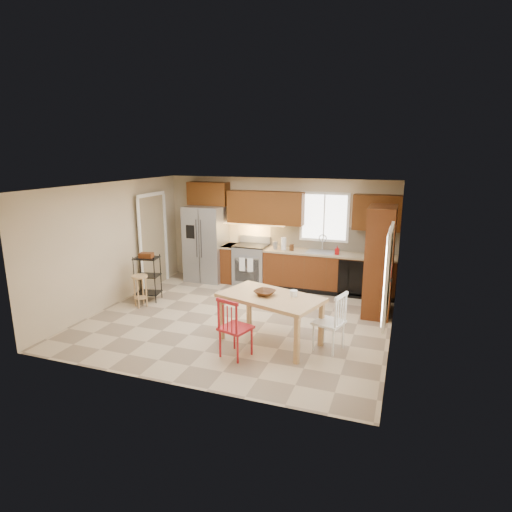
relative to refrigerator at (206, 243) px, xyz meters
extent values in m
plane|color=tan|center=(1.70, -2.12, -0.91)|extent=(5.50, 5.50, 0.00)
cube|color=silver|center=(1.70, -2.12, 1.59)|extent=(5.50, 5.00, 0.02)
cube|color=#CCB793|center=(1.70, 0.38, 0.34)|extent=(5.50, 0.02, 2.50)
cube|color=#CCB793|center=(1.70, -4.62, 0.34)|extent=(5.50, 0.02, 2.50)
cube|color=#CCB793|center=(-1.05, -2.12, 0.34)|extent=(0.02, 5.00, 2.50)
cube|color=#CCB793|center=(4.45, -2.12, 0.34)|extent=(0.02, 5.00, 2.50)
cube|color=gray|center=(0.00, 0.00, 0.00)|extent=(0.92, 0.75, 1.82)
cube|color=gray|center=(1.15, 0.06, -0.45)|extent=(0.76, 0.63, 0.92)
cube|color=#592910|center=(0.60, 0.08, -0.46)|extent=(0.30, 0.60, 0.90)
cube|color=#592910|center=(2.99, 0.08, -0.46)|extent=(2.92, 0.60, 0.90)
cube|color=black|center=(3.55, -0.22, -0.46)|extent=(0.60, 0.02, 0.78)
cube|color=beige|center=(2.99, 0.36, 0.27)|extent=(2.92, 0.03, 0.55)
cube|color=#53290D|center=(0.00, 0.20, 1.19)|extent=(1.00, 0.35, 0.55)
cube|color=#53290D|center=(1.45, 0.20, 0.92)|extent=(1.80, 0.35, 0.75)
cube|color=#53290D|center=(3.95, 0.20, 0.92)|extent=(1.00, 0.35, 0.75)
cube|color=white|center=(2.80, 0.35, 0.74)|extent=(1.12, 0.04, 1.12)
cube|color=gray|center=(2.80, 0.08, -0.05)|extent=(0.62, 0.46, 0.16)
cube|color=#FFBF66|center=(1.15, 0.17, 0.52)|extent=(1.60, 0.30, 0.01)
imported|color=#A90B0E|center=(3.18, -0.02, 0.09)|extent=(0.09, 0.09, 0.19)
cylinder|color=white|center=(1.95, 0.03, 0.13)|extent=(0.12, 0.12, 0.28)
cylinder|color=gray|center=(1.75, 0.03, 0.08)|extent=(0.11, 0.11, 0.18)
cylinder|color=#523015|center=(2.15, 0.00, 0.06)|extent=(0.10, 0.10, 0.14)
cube|color=#592910|center=(4.13, -0.93, 0.14)|extent=(0.50, 0.95, 2.10)
cylinder|color=#A90B0E|center=(4.33, -1.98, 0.19)|extent=(0.12, 0.12, 0.36)
cube|color=white|center=(4.38, -3.27, 0.54)|extent=(0.04, 1.02, 1.32)
cube|color=#8C7A59|center=(-0.97, -0.82, 0.14)|extent=(0.04, 0.95, 2.10)
imported|color=#523015|center=(2.47, -2.89, -0.10)|extent=(0.41, 0.41, 0.08)
cylinder|color=white|center=(2.93, -2.79, -0.07)|extent=(0.16, 0.16, 0.15)
camera|label=1|loc=(4.56, -9.17, 2.17)|focal=30.00mm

